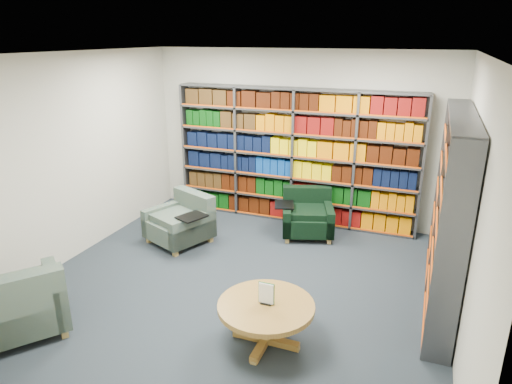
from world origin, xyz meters
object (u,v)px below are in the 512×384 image
(coffee_table, at_px, (266,312))
(chair_green_right, at_px, (307,216))
(chair_teal_front, at_px, (19,307))
(chair_teal_left, at_px, (183,223))

(coffee_table, bearing_deg, chair_green_right, 96.77)
(chair_green_right, bearing_deg, chair_teal_front, -120.22)
(chair_green_right, bearing_deg, coffee_table, -83.23)
(chair_teal_left, bearing_deg, chair_teal_front, -99.12)
(chair_green_right, distance_m, chair_teal_front, 4.19)
(chair_teal_left, height_order, coffee_table, chair_teal_left)
(chair_teal_front, bearing_deg, chair_green_right, 59.78)
(chair_teal_left, relative_size, chair_green_right, 1.06)
(chair_teal_front, relative_size, coffee_table, 1.28)
(chair_green_right, relative_size, coffee_table, 1.04)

